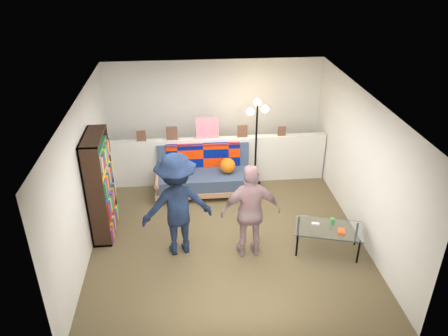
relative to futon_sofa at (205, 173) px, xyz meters
name	(u,v)px	position (x,y,z in m)	size (l,w,h in m)	color
ground	(226,232)	(0.28, -1.45, -0.39)	(5.00, 5.00, 0.00)	brown
room_shell	(224,133)	(0.28, -0.98, 1.28)	(4.60, 5.05, 2.45)	silver
half_wall_ledge	(218,160)	(0.28, 0.35, 0.11)	(4.45, 0.15, 1.00)	silver
ledge_decor	(206,130)	(0.05, 0.33, 0.79)	(2.97, 0.02, 0.45)	brown
futon_sofa	(205,173)	(0.00, 0.00, 0.00)	(1.94, 0.94, 0.83)	tan
bookshelf	(100,189)	(-1.80, -1.23, 0.46)	(0.30, 0.91, 1.82)	black
coffee_table	(329,229)	(1.87, -2.11, 0.03)	(1.17, 0.85, 0.55)	black
floor_lamp	(257,126)	(1.04, 0.19, 0.90)	(0.41, 0.32, 1.81)	black
person_left	(177,205)	(-0.53, -1.86, 0.48)	(1.12, 0.65, 1.74)	black
person_right	(251,212)	(0.60, -2.05, 0.41)	(0.93, 0.39, 1.59)	#CD848F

